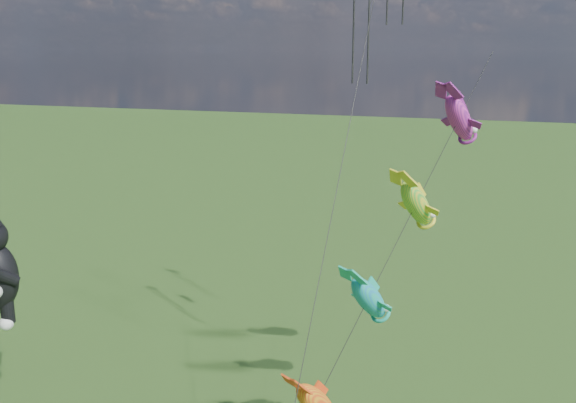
% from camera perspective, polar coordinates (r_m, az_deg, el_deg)
% --- Properties ---
extents(fish_windsock_rig, '(7.25, 14.33, 17.46)m').
position_cam_1_polar(fish_windsock_rig, '(25.67, 9.28, -4.33)').
color(fish_windsock_rig, brown).
rests_on(fish_windsock_rig, ground).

